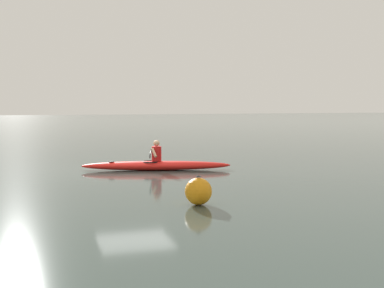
{
  "coord_description": "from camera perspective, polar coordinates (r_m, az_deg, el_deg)",
  "views": [
    {
      "loc": [
        3.2,
        16.82,
        2.29
      ],
      "look_at": [
        -0.48,
        5.07,
        1.28
      ],
      "focal_mm": 46.97,
      "sensor_mm": 36.0,
      "label": 1
    }
  ],
  "objects": [
    {
      "name": "mooring_buoy_white_far",
      "position": [
        11.3,
        0.73,
        -5.4
      ],
      "size": [
        0.61,
        0.61,
        0.65
      ],
      "color": "orange",
      "rests_on": "ground"
    },
    {
      "name": "kayaker",
      "position": [
        17.05,
        -4.14,
        -0.94
      ],
      "size": [
        0.66,
        2.32,
        0.71
      ],
      "color": "red",
      "rests_on": "kayak"
    },
    {
      "name": "ground_plane",
      "position": [
        17.28,
        -6.57,
        -2.93
      ],
      "size": [
        160.0,
        160.0,
        0.0
      ],
      "primitive_type": "plane",
      "color": "#384742"
    },
    {
      "name": "kayak",
      "position": [
        17.1,
        -4.07,
        -2.45
      ],
      "size": [
        5.07,
        1.84,
        0.31
      ],
      "color": "red",
      "rests_on": "ground"
    }
  ]
}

